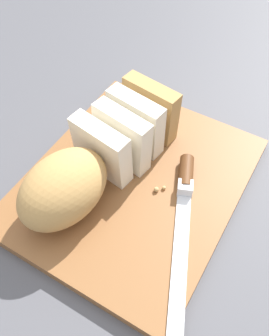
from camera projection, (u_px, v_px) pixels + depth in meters
The scene contains 7 objects.
ground_plane at pixel (134, 187), 0.59m from camera, with size 3.00×3.00×0.00m, color #4C4C51.
cutting_board at pixel (134, 184), 0.58m from camera, with size 0.36×0.30×0.02m, color brown.
bread_loaf at pixel (93, 161), 0.54m from camera, with size 0.29×0.13×0.09m.
bread_knife at pixel (184, 196), 0.54m from camera, with size 0.25×0.13×0.02m.
crumb_near_knife at pixel (117, 168), 0.58m from camera, with size 0.00×0.00×0.00m, color tan.
crumb_near_loaf at pixel (157, 189), 0.56m from camera, with size 0.01×0.01×0.01m, color tan.
crumb_stray_left at pixel (164, 188), 0.56m from camera, with size 0.01×0.01×0.01m, color tan.
Camera 1 is at (-0.29, -0.18, 0.48)m, focal length 40.18 mm.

